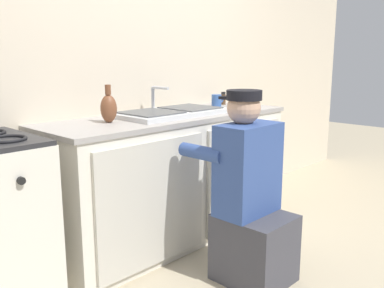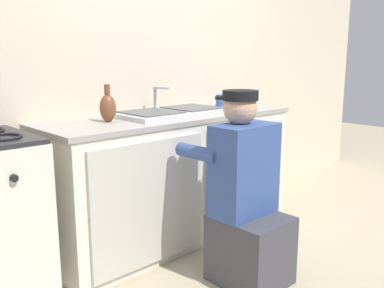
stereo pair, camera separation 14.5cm
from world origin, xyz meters
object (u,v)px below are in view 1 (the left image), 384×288
Objects in this scene: plumber_person at (250,203)px; sink_double_basin at (171,112)px; vase_decorative at (109,108)px; spice_bottle_pepper at (223,98)px; cell_phone at (243,108)px; coffee_mug at (217,100)px.

sink_double_basin is at bearing 82.22° from plumber_person.
vase_decorative reaches higher than sink_double_basin.
sink_double_basin reaches higher than spice_bottle_pepper.
spice_bottle_pepper reaches higher than cell_phone.
coffee_mug is at bearing 9.74° from sink_double_basin.
plumber_person is 10.52× the size of spice_bottle_pepper.
plumber_person is at bearing -132.83° from spice_bottle_pepper.
spice_bottle_pepper is at bearing 47.17° from plumber_person.
sink_double_basin is 0.72× the size of plumber_person.
vase_decorative is (-1.11, -0.09, 0.04)m from coffee_mug.
cell_phone is (-0.11, -0.29, -0.04)m from spice_bottle_pepper.
sink_double_basin is at bearing 168.19° from cell_phone.
cell_phone is at bearing -7.43° from vase_decorative.
plumber_person is at bearing -62.86° from vase_decorative.
coffee_mug is (0.71, 0.87, 0.48)m from plumber_person.
coffee_mug is 0.24m from cell_phone.
vase_decorative is (-0.40, 0.78, 0.52)m from plumber_person.
sink_double_basin is at bearing -170.26° from coffee_mug.
plumber_person is 1.22m from coffee_mug.
sink_double_basin is 0.61m from coffee_mug.
spice_bottle_pepper is at bearing 11.60° from sink_double_basin.
cell_phone is 0.61× the size of vase_decorative.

